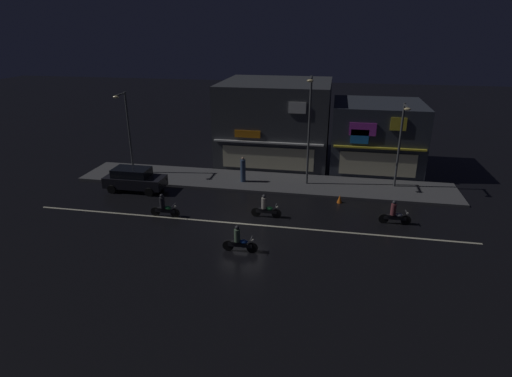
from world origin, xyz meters
TOP-DOWN VIEW (x-y plane):
  - ground_plane at (0.00, 0.00)m, footprint 140.00×140.00m
  - lane_divider_stripe at (0.00, 0.00)m, footprint 27.03×0.16m
  - sidewalk_far at (0.00, 7.30)m, footprint 28.45×4.25m
  - storefront_left_block at (0.00, 13.88)m, footprint 9.22×9.06m
  - storefront_center_block at (8.53, 12.87)m, footprint 7.18×7.05m
  - streetlamp_west at (-10.68, 7.17)m, footprint 0.44×1.64m
  - streetlamp_mid at (3.32, 7.18)m, footprint 0.44×1.64m
  - streetlamp_east at (9.73, 7.76)m, footprint 0.44×1.64m
  - pedestrian_on_sidewalk at (-1.47, 6.92)m, footprint 0.39×0.39m
  - parked_car_near_kerb at (-8.89, 4.01)m, footprint 4.30×1.98m
  - motorcycle_lead at (8.98, 1.70)m, footprint 1.90×0.60m
  - motorcycle_following at (-5.03, 0.11)m, footprint 1.90×0.60m
  - motorcycle_opposite_lane at (0.55, -3.29)m, footprint 1.90×0.60m
  - motorcycle_trailing_far at (1.21, 1.21)m, footprint 1.90×0.60m
  - traffic_cone at (5.77, 4.41)m, footprint 0.36×0.36m

SIDE VIEW (x-z plane):
  - ground_plane at x=0.00m, z-range 0.00..0.00m
  - lane_divider_stripe at x=0.00m, z-range 0.00..0.01m
  - sidewalk_far at x=0.00m, z-range 0.00..0.14m
  - traffic_cone at x=5.77m, z-range 0.00..0.55m
  - motorcycle_lead at x=8.98m, z-range -0.13..1.39m
  - motorcycle_following at x=-5.03m, z-range -0.13..1.39m
  - motorcycle_opposite_lane at x=0.55m, z-range -0.13..1.39m
  - motorcycle_trailing_far at x=1.21m, z-range -0.13..1.39m
  - parked_car_near_kerb at x=-8.89m, z-range 0.03..1.70m
  - pedestrian_on_sidewalk at x=-1.47m, z-range 0.07..2.00m
  - storefront_center_block at x=8.53m, z-range 0.00..5.43m
  - storefront_left_block at x=0.00m, z-range 0.00..6.80m
  - streetlamp_east at x=9.73m, z-range 0.76..6.88m
  - streetlamp_west at x=-10.68m, z-range 0.76..7.18m
  - streetlamp_mid at x=3.32m, z-range 0.79..8.67m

